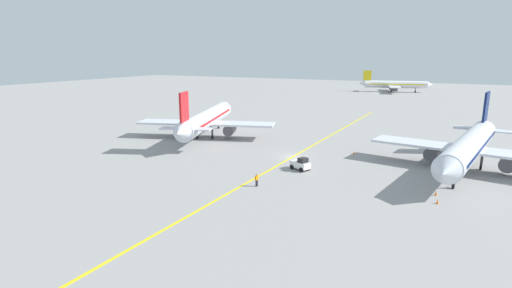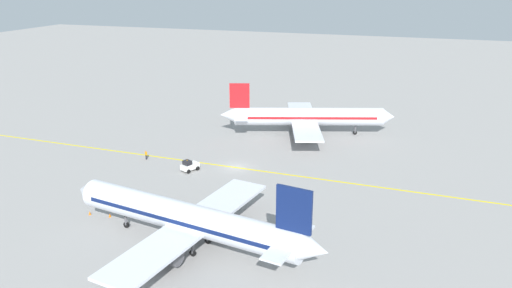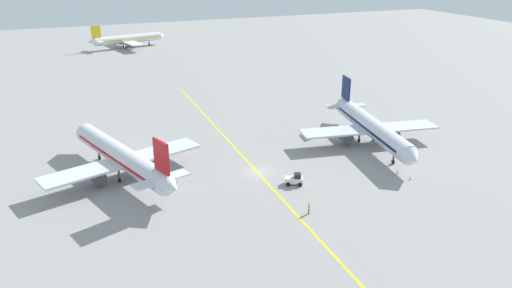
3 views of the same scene
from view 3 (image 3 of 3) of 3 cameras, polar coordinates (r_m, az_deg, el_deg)
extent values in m
plane|color=gray|center=(87.63, 0.17, -3.27)|extent=(400.00, 400.00, 0.00)
cube|color=yellow|center=(87.63, 0.17, -3.27)|extent=(3.21, 119.98, 0.01)
cylinder|color=silver|center=(87.85, -15.18, -1.29)|extent=(12.75, 29.63, 3.60)
cone|color=silver|center=(101.96, -19.17, 1.41)|extent=(4.00, 3.34, 3.42)
cone|color=silver|center=(74.23, -9.59, -4.85)|extent=(3.84, 3.80, 3.06)
cube|color=red|center=(87.79, -15.19, -1.20)|extent=(11.85, 26.79, 0.50)
cube|color=silver|center=(87.27, -14.85, -1.92)|extent=(28.23, 13.65, 0.36)
cylinder|color=#4C4C51|center=(86.00, -17.75, -3.51)|extent=(3.09, 3.73, 2.20)
cylinder|color=#4C4C51|center=(89.76, -11.92, -1.86)|extent=(3.09, 3.73, 2.20)
cube|color=red|center=(74.59, -10.78, -1.43)|extent=(1.59, 3.91, 5.00)
cube|color=silver|center=(76.55, -10.77, -4.01)|extent=(9.30, 5.08, 0.24)
cylinder|color=#4C4C51|center=(96.97, -17.53, -0.92)|extent=(0.36, 0.36, 2.00)
cylinder|color=black|center=(97.34, -17.46, -1.46)|extent=(0.51, 0.85, 0.80)
cylinder|color=#4C4C51|center=(86.50, -15.40, -3.41)|extent=(0.36, 0.36, 2.00)
cylinder|color=black|center=(86.91, -15.33, -4.01)|extent=(0.51, 0.85, 0.80)
cylinder|color=#4C4C51|center=(87.71, -13.52, -2.87)|extent=(0.36, 0.36, 2.00)
cylinder|color=black|center=(88.12, -13.47, -3.47)|extent=(0.51, 0.85, 0.80)
cylinder|color=silver|center=(101.07, 13.11, 1.89)|extent=(8.46, 30.18, 3.60)
cone|color=silver|center=(87.79, 17.57, -1.57)|extent=(3.77, 2.93, 3.42)
cone|color=silver|center=(115.28, 9.66, 4.71)|extent=(3.51, 3.46, 3.06)
cube|color=#0F1E51|center=(101.02, 13.12, 1.97)|extent=(8.01, 27.23, 0.50)
cube|color=silver|center=(102.15, 12.84, 1.69)|extent=(28.47, 9.72, 0.36)
cylinder|color=#4C4C51|center=(104.75, 15.26, 1.23)|extent=(2.69, 3.52, 2.20)
cylinder|color=#4C4C51|center=(100.58, 10.20, 0.83)|extent=(2.69, 3.52, 2.20)
cube|color=#0F1E51|center=(112.00, 10.26, 6.30)|extent=(1.01, 4.00, 5.00)
cube|color=silver|center=(112.61, 10.22, 4.32)|extent=(9.27, 3.84, 0.24)
cylinder|color=#4C4C51|center=(93.96, 15.46, -1.41)|extent=(0.36, 0.36, 2.00)
cylinder|color=black|center=(94.33, 15.40, -1.97)|extent=(0.41, 0.84, 0.80)
cylinder|color=#4C4C51|center=(104.23, 13.33, 1.06)|extent=(0.36, 0.36, 2.00)
cylinder|color=black|center=(104.57, 13.29, 0.55)|extent=(0.41, 0.84, 0.80)
cylinder|color=#4C4C51|center=(102.90, 11.73, 0.93)|extent=(0.36, 0.36, 2.00)
cylinder|color=black|center=(103.25, 11.68, 0.41)|extent=(0.41, 0.84, 0.80)
cylinder|color=white|center=(208.82, -14.38, 11.56)|extent=(27.06, 9.05, 3.24)
cone|color=white|center=(214.30, -10.68, 12.09)|extent=(2.78, 3.48, 3.08)
cone|color=white|center=(204.12, -18.33, 11.02)|extent=(3.24, 3.28, 2.75)
cube|color=yellow|center=(208.80, -14.38, 11.60)|extent=(24.43, 8.50, 0.45)
cube|color=white|center=(208.62, -14.60, 11.35)|extent=(10.06, 25.61, 0.32)
cylinder|color=#4C4C51|center=(212.97, -15.01, 11.20)|extent=(3.24, 2.56, 1.98)
cylinder|color=#4C4C51|center=(204.65, -14.11, 10.89)|extent=(3.24, 2.56, 1.98)
cube|color=yellow|center=(204.22, -17.84, 12.11)|extent=(3.58, 1.10, 4.50)
cube|color=white|center=(204.88, -17.60, 11.16)|extent=(3.87, 8.38, 0.22)
cylinder|color=#4C4C51|center=(212.31, -12.12, 11.31)|extent=(0.32, 0.32, 1.80)
cylinder|color=black|center=(212.46, -12.10, 11.07)|extent=(0.76, 0.40, 0.72)
cylinder|color=#4C4C51|center=(209.89, -14.94, 10.96)|extent=(0.32, 0.32, 1.80)
cylinder|color=black|center=(210.05, -14.91, 10.72)|extent=(0.76, 0.40, 0.72)
cylinder|color=#4C4C51|center=(207.23, -14.65, 10.86)|extent=(0.32, 0.32, 1.80)
cylinder|color=black|center=(207.38, -14.63, 10.61)|extent=(0.76, 0.40, 0.72)
cube|color=white|center=(83.22, 4.37, -4.12)|extent=(3.35, 2.60, 0.90)
cube|color=black|center=(82.90, 4.76, -3.63)|extent=(1.53, 1.61, 0.70)
sphere|color=orange|center=(82.72, 4.77, -3.36)|extent=(0.16, 0.16, 0.16)
cylinder|color=black|center=(84.13, 5.01, -4.19)|extent=(0.74, 0.52, 0.70)
cylinder|color=black|center=(82.78, 5.05, -4.63)|extent=(0.74, 0.52, 0.70)
cylinder|color=black|center=(84.05, 3.67, -4.17)|extent=(0.74, 0.52, 0.70)
cylinder|color=black|center=(82.70, 3.70, -4.62)|extent=(0.74, 0.52, 0.70)
cylinder|color=#23232D|center=(74.83, 6.06, -7.60)|extent=(0.16, 0.16, 0.85)
cylinder|color=#23232D|center=(74.65, 6.06, -7.67)|extent=(0.16, 0.16, 0.85)
cube|color=orange|center=(74.39, 6.08, -7.15)|extent=(0.36, 0.42, 0.60)
cylinder|color=orange|center=(74.60, 6.08, -7.06)|extent=(0.10, 0.10, 0.55)
cylinder|color=orange|center=(74.18, 6.08, -7.24)|extent=(0.10, 0.10, 0.55)
sphere|color=#9E7051|center=(74.20, 6.09, -6.86)|extent=(0.22, 0.22, 0.22)
cone|color=orange|center=(96.13, 3.52, -0.84)|extent=(0.32, 0.32, 0.55)
cone|color=orange|center=(90.63, 15.88, -3.08)|extent=(0.32, 0.32, 0.55)
cone|color=orange|center=(88.72, 17.20, -3.78)|extent=(0.32, 0.32, 0.55)
camera|label=1|loc=(58.95, 50.42, -6.28)|focal=28.00mm
camera|label=2|loc=(146.09, 24.43, 17.50)|focal=35.00mm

